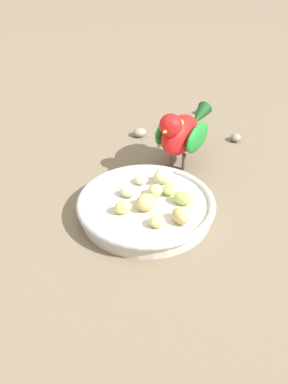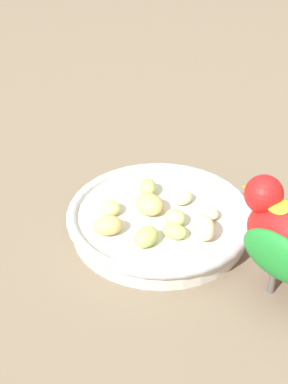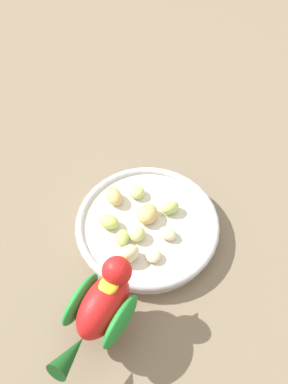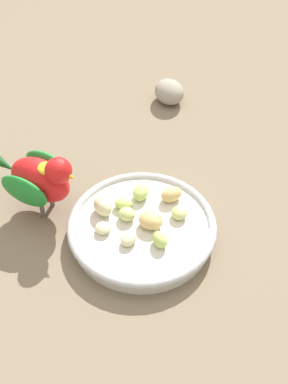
{
  "view_description": "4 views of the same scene",
  "coord_description": "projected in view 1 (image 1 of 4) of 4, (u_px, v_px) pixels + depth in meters",
  "views": [
    {
      "loc": [
        0.52,
        0.39,
        0.51
      ],
      "look_at": [
        0.01,
        -0.02,
        0.05
      ],
      "focal_mm": 45.34,
      "sensor_mm": 36.0,
      "label": 1
    },
    {
      "loc": [
        -0.45,
        0.32,
        0.45
      ],
      "look_at": [
        0.0,
        0.01,
        0.07
      ],
      "focal_mm": 52.82,
      "sensor_mm": 36.0,
      "label": 2
    },
    {
      "loc": [
        -0.36,
        -0.3,
        0.78
      ],
      "look_at": [
        0.03,
        0.01,
        0.06
      ],
      "focal_mm": 50.67,
      "sensor_mm": 36.0,
      "label": 3
    },
    {
      "loc": [
        0.36,
        -0.48,
        0.71
      ],
      "look_at": [
        -0.01,
        0.01,
        0.07
      ],
      "focal_mm": 53.35,
      "sensor_mm": 36.0,
      "label": 4
    }
  ],
  "objects": [
    {
      "name": "apple_piece_8",
      "position": [
        181.0,
        216.0,
        0.77
      ],
      "size": [
        0.04,
        0.04,
        0.02
      ],
      "primitive_type": "ellipsoid",
      "rotation": [
        0.0,
        0.0,
        1.15
      ],
      "color": "tan",
      "rests_on": "feeding_bowl"
    },
    {
      "name": "pebble_0",
      "position": [
        236.0,
        138.0,
        1.04
      ],
      "size": [
        0.03,
        0.03,
        0.02
      ],
      "primitive_type": "ellipsoid",
      "rotation": [
        0.0,
        0.0,
        3.73
      ],
      "color": "gray",
      "rests_on": "ground_plane"
    },
    {
      "name": "apple_piece_6",
      "position": [
        156.0,
        190.0,
        0.83
      ],
      "size": [
        0.03,
        0.03,
        0.02
      ],
      "primitive_type": "ellipsoid",
      "rotation": [
        0.0,
        0.0,
        3.29
      ],
      "color": "#C6D17A",
      "rests_on": "feeding_bowl"
    },
    {
      "name": "apple_piece_1",
      "position": [
        170.0,
        189.0,
        0.84
      ],
      "size": [
        0.04,
        0.03,
        0.02
      ],
      "primitive_type": "ellipsoid",
      "rotation": [
        0.0,
        0.0,
        0.52
      ],
      "color": "#B2CC66",
      "rests_on": "feeding_bowl"
    },
    {
      "name": "apple_piece_0",
      "position": [
        146.0,
        202.0,
        0.8
      ],
      "size": [
        0.05,
        0.04,
        0.02
      ],
      "primitive_type": "ellipsoid",
      "rotation": [
        0.0,
        0.0,
        3.38
      ],
      "color": "tan",
      "rests_on": "feeding_bowl"
    },
    {
      "name": "apple_piece_3",
      "position": [
        163.0,
        176.0,
        0.86
      ],
      "size": [
        0.04,
        0.04,
        0.03
      ],
      "primitive_type": "ellipsoid",
      "rotation": [
        0.0,
        0.0,
        5.89
      ],
      "color": "beige",
      "rests_on": "feeding_bowl"
    },
    {
      "name": "pebble_2",
      "position": [
        198.0,
        111.0,
        1.15
      ],
      "size": [
        0.02,
        0.02,
        0.01
      ],
      "primitive_type": "ellipsoid",
      "rotation": [
        0.0,
        0.0,
        0.74
      ],
      "color": "gray",
      "rests_on": "ground_plane"
    },
    {
      "name": "parrot",
      "position": [
        181.0,
        132.0,
        0.92
      ],
      "size": [
        0.19,
        0.1,
        0.13
      ],
      "rotation": [
        0.0,
        0.0,
        0.15
      ],
      "color": "#59544C",
      "rests_on": "ground_plane"
    },
    {
      "name": "ground_plane",
      "position": [
        157.0,
        218.0,
        0.83
      ],
      "size": [
        4.0,
        4.0,
        0.0
      ],
      "primitive_type": "plane",
      "color": "#756651"
    },
    {
      "name": "apple_piece_5",
      "position": [
        128.0,
        192.0,
        0.83
      ],
      "size": [
        0.03,
        0.03,
        0.02
      ],
      "primitive_type": "ellipsoid",
      "rotation": [
        0.0,
        0.0,
        4.86
      ],
      "color": "beige",
      "rests_on": "feeding_bowl"
    },
    {
      "name": "apple_piece_2",
      "position": [
        157.0,
        221.0,
        0.76
      ],
      "size": [
        0.04,
        0.04,
        0.02
      ],
      "primitive_type": "ellipsoid",
      "rotation": [
        0.0,
        0.0,
        5.5
      ],
      "color": "#C6D17A",
      "rests_on": "feeding_bowl"
    },
    {
      "name": "pebble_1",
      "position": [
        140.0,
        132.0,
        1.06
      ],
      "size": [
        0.04,
        0.04,
        0.02
      ],
      "primitive_type": "ellipsoid",
      "rotation": [
        0.0,
        0.0,
        2.56
      ],
      "color": "gray",
      "rests_on": "ground_plane"
    },
    {
      "name": "apple_piece_9",
      "position": [
        183.0,
        198.0,
        0.81
      ],
      "size": [
        0.03,
        0.04,
        0.02
      ],
      "primitive_type": "ellipsoid",
      "rotation": [
        0.0,
        0.0,
        5.03
      ],
      "color": "#B2CC66",
      "rests_on": "feeding_bowl"
    },
    {
      "name": "apple_piece_7",
      "position": [
        123.0,
        207.0,
        0.79
      ],
      "size": [
        0.04,
        0.03,
        0.02
      ],
      "primitive_type": "ellipsoid",
      "rotation": [
        0.0,
        0.0,
        5.76
      ],
      "color": "#B2CC66",
      "rests_on": "feeding_bowl"
    },
    {
      "name": "apple_piece_4",
      "position": [
        141.0,
        180.0,
        0.86
      ],
      "size": [
        0.03,
        0.03,
        0.01
      ],
      "primitive_type": "ellipsoid",
      "rotation": [
        0.0,
        0.0,
        0.3
      ],
      "color": "beige",
      "rests_on": "feeding_bowl"
    },
    {
      "name": "feeding_bowl",
      "position": [
        146.0,
        207.0,
        0.82
      ],
      "size": [
        0.24,
        0.24,
        0.03
      ],
      "color": "beige",
      "rests_on": "ground_plane"
    }
  ]
}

